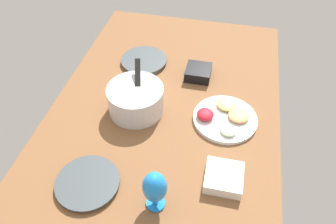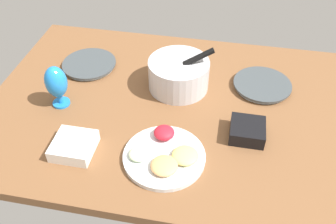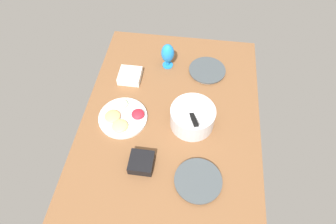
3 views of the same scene
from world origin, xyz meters
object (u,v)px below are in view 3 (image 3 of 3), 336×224
at_px(mixing_bowl, 192,117).
at_px(hurricane_glass_blue, 168,54).
at_px(square_bowl_black, 141,162).
at_px(dinner_plate_left, 207,71).
at_px(dinner_plate_right, 198,181).
at_px(fruit_platter, 123,117).
at_px(square_bowl_white, 130,75).

distance_m(mixing_bowl, hurricane_glass_blue, 0.49).
height_order(mixing_bowl, square_bowl_black, mixing_bowl).
relative_size(dinner_plate_left, mixing_bowl, 0.92).
xyz_separation_m(dinner_plate_left, hurricane_glass_blue, (-0.02, -0.27, 0.10)).
xyz_separation_m(dinner_plate_left, mixing_bowl, (0.42, -0.07, 0.06)).
bearing_deg(square_bowl_black, dinner_plate_right, 79.66).
bearing_deg(dinner_plate_left, mixing_bowl, -9.02).
relative_size(dinner_plate_left, fruit_platter, 0.85).
distance_m(dinner_plate_left, fruit_platter, 0.65).
height_order(dinner_plate_right, fruit_platter, fruit_platter).
height_order(dinner_plate_right, square_bowl_black, square_bowl_black).
xyz_separation_m(dinner_plate_right, mixing_bowl, (-0.35, -0.06, 0.06)).
xyz_separation_m(fruit_platter, square_bowl_black, (0.27, 0.16, 0.01)).
bearing_deg(mixing_bowl, hurricane_glass_blue, -155.80).
bearing_deg(dinner_plate_right, fruit_platter, -125.36).
xyz_separation_m(dinner_plate_right, fruit_platter, (-0.33, -0.46, 0.00)).
height_order(dinner_plate_left, hurricane_glass_blue, hurricane_glass_blue).
bearing_deg(square_bowl_black, square_bowl_white, -162.48).
height_order(hurricane_glass_blue, square_bowl_white, hurricane_glass_blue).
height_order(dinner_plate_right, mixing_bowl, mixing_bowl).
relative_size(mixing_bowl, square_bowl_white, 1.86).
xyz_separation_m(mixing_bowl, fruit_platter, (0.02, -0.40, -0.05)).
distance_m(dinner_plate_left, hurricane_glass_blue, 0.28).
bearing_deg(fruit_platter, mixing_bowl, 93.07).
distance_m(fruit_platter, hurricane_glass_blue, 0.52).
bearing_deg(dinner_plate_left, hurricane_glass_blue, -94.79).
xyz_separation_m(hurricane_glass_blue, square_bowl_black, (0.74, -0.04, -0.08)).
bearing_deg(square_bowl_white, hurricane_glass_blue, 122.89).
bearing_deg(dinner_plate_right, square_bowl_white, -143.03).
height_order(fruit_platter, square_bowl_white, fruit_platter).
relative_size(dinner_plate_left, square_bowl_white, 1.72).
distance_m(fruit_platter, square_bowl_white, 0.32).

